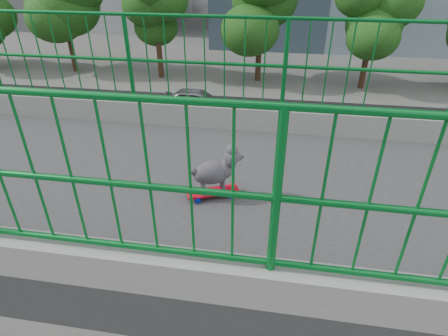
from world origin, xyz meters
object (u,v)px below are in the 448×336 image
at_px(skateboard, 213,192).
at_px(car_2, 332,159).
at_px(car_3, 25,109).
at_px(poodle, 215,170).
at_px(car_4, 197,101).
at_px(car_1, 169,183).

bearing_deg(skateboard, car_2, 142.69).
bearing_deg(car_3, poodle, -137.02).
relative_size(skateboard, car_4, 0.11).
bearing_deg(skateboard, car_3, -160.34).
xyz_separation_m(poodle, car_2, (-12.65, 3.14, -6.60)).
xyz_separation_m(car_2, car_4, (-6.40, -7.92, 0.07)).
xyz_separation_m(poodle, car_4, (-19.05, -4.78, -6.53)).
distance_m(poodle, car_3, 22.62).
relative_size(car_1, car_2, 0.84).
distance_m(car_1, car_2, 7.64).
bearing_deg(car_4, poodle, -165.92).
bearing_deg(skateboard, car_4, 170.75).
bearing_deg(skateboard, poodle, 90.00).
bearing_deg(car_1, car_2, 114.75).
distance_m(skateboard, car_3, 22.54).
bearing_deg(car_3, car_2, -100.13).
bearing_deg(car_1, car_4, -174.16).
xyz_separation_m(skateboard, car_3, (-15.86, -14.74, -6.26)).
xyz_separation_m(car_1, car_3, (-6.40, -10.97, 0.09)).
relative_size(poodle, car_1, 0.11).
height_order(skateboard, car_3, skateboard).
distance_m(poodle, car_2, 14.61).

